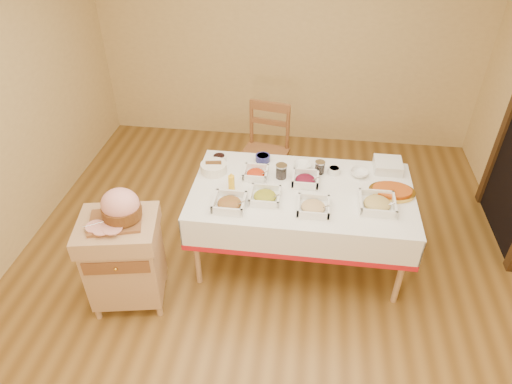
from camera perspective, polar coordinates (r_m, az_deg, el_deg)
room_shell at (r=3.23m, az=0.79°, el=5.31°), size 5.00×5.00×5.00m
dining_table at (r=3.86m, az=5.66°, el=-1.63°), size 1.82×1.02×0.76m
butcher_cart at (r=3.71m, az=-16.16°, el=-7.82°), size 0.66×0.58×0.82m
dining_chair at (r=4.69m, az=1.13°, el=5.04°), size 0.52×0.51×1.01m
ham_on_board at (r=3.42m, az=-16.65°, el=-1.95°), size 0.40×0.38×0.26m
serving_dish_a at (r=3.55m, az=-3.35°, el=-1.38°), size 0.25×0.25×0.11m
serving_dish_b at (r=3.62m, az=1.13°, el=-0.51°), size 0.24×0.24×0.10m
serving_dish_c at (r=3.54m, az=7.18°, el=-1.83°), size 0.25×0.25×0.10m
serving_dish_d at (r=3.67m, az=14.91°, el=-1.39°), size 0.28×0.28×0.10m
serving_dish_e at (r=3.88m, az=-0.04°, el=2.37°), size 0.21×0.20×0.10m
serving_dish_f at (r=3.83m, az=6.19°, el=1.58°), size 0.23×0.22×0.11m
small_bowl_left at (r=4.10m, az=-4.63°, el=4.26°), size 0.13×0.13×0.06m
small_bowl_mid at (r=4.09m, az=0.85°, el=4.32°), size 0.13×0.13×0.06m
small_bowl_right at (r=3.98m, az=9.72°, el=2.71°), size 0.11×0.11×0.05m
bowl_white_imported at (r=4.03m, az=5.83°, el=3.36°), size 0.17×0.17×0.04m
bowl_small_imported at (r=4.00m, az=12.82°, el=2.33°), size 0.18×0.18×0.05m
preserve_jar_left at (r=3.86m, az=3.18°, el=2.53°), size 0.10×0.10×0.12m
preserve_jar_right at (r=3.96m, az=7.97°, el=3.01°), size 0.09×0.09×0.11m
mustard_bottle at (r=3.71m, az=-3.09°, el=1.25°), size 0.05×0.05×0.16m
bread_basket at (r=3.95m, az=-5.30°, el=3.05°), size 0.23×0.23×0.10m
plate_stack at (r=4.12m, az=16.15°, el=3.21°), size 0.23×0.23×0.09m
brass_platter at (r=3.85m, az=16.62°, el=0.07°), size 0.37×0.27×0.05m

